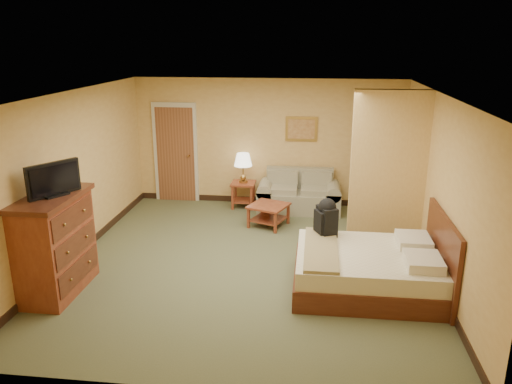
# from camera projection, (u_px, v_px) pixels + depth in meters

# --- Properties ---
(floor) EXTENTS (6.00, 6.00, 0.00)m
(floor) POSITION_uv_depth(u_px,v_px,m) (249.00, 262.00, 7.80)
(floor) COLOR #545A3A
(floor) RESTS_ON ground
(ceiling) EXTENTS (6.00, 6.00, 0.00)m
(ceiling) POSITION_uv_depth(u_px,v_px,m) (248.00, 94.00, 7.03)
(ceiling) COLOR white
(ceiling) RESTS_ON back_wall
(back_wall) EXTENTS (5.50, 0.02, 2.60)m
(back_wall) POSITION_uv_depth(u_px,v_px,m) (268.00, 143.00, 10.26)
(back_wall) COLOR #DDAE5E
(back_wall) RESTS_ON floor
(left_wall) EXTENTS (0.02, 6.00, 2.60)m
(left_wall) POSITION_uv_depth(u_px,v_px,m) (73.00, 177.00, 7.73)
(left_wall) COLOR #DDAE5E
(left_wall) RESTS_ON floor
(right_wall) EXTENTS (0.02, 6.00, 2.60)m
(right_wall) POSITION_uv_depth(u_px,v_px,m) (439.00, 189.00, 7.10)
(right_wall) COLOR #DDAE5E
(right_wall) RESTS_ON floor
(partition) EXTENTS (1.20, 0.15, 2.60)m
(partition) POSITION_uv_depth(u_px,v_px,m) (388.00, 171.00, 8.05)
(partition) COLOR #DDAE5E
(partition) RESTS_ON floor
(door) EXTENTS (0.94, 0.16, 2.10)m
(door) POSITION_uv_depth(u_px,v_px,m) (176.00, 153.00, 10.53)
(door) COLOR beige
(door) RESTS_ON floor
(baseboard) EXTENTS (5.50, 0.02, 0.12)m
(baseboard) POSITION_uv_depth(u_px,v_px,m) (267.00, 200.00, 10.62)
(baseboard) COLOR black
(baseboard) RESTS_ON floor
(loveseat) EXTENTS (1.65, 0.77, 0.84)m
(loveseat) POSITION_uv_depth(u_px,v_px,m) (299.00, 198.00, 10.08)
(loveseat) COLOR gray
(loveseat) RESTS_ON floor
(side_table) EXTENTS (0.48, 0.48, 0.53)m
(side_table) POSITION_uv_depth(u_px,v_px,m) (243.00, 191.00, 10.26)
(side_table) COLOR maroon
(side_table) RESTS_ON floor
(table_lamp) EXTENTS (0.37, 0.37, 0.61)m
(table_lamp) POSITION_uv_depth(u_px,v_px,m) (243.00, 160.00, 10.07)
(table_lamp) COLOR #A0783B
(table_lamp) RESTS_ON side_table
(coffee_table) EXTENTS (0.83, 0.83, 0.41)m
(coffee_table) POSITION_uv_depth(u_px,v_px,m) (269.00, 211.00, 9.23)
(coffee_table) COLOR maroon
(coffee_table) RESTS_ON floor
(wall_picture) EXTENTS (0.64, 0.04, 0.50)m
(wall_picture) POSITION_uv_depth(u_px,v_px,m) (301.00, 129.00, 10.07)
(wall_picture) COLOR #B78E3F
(wall_picture) RESTS_ON back_wall
(dresser) EXTENTS (0.68, 1.30, 1.39)m
(dresser) POSITION_uv_depth(u_px,v_px,m) (55.00, 244.00, 6.71)
(dresser) COLOR maroon
(dresser) RESTS_ON floor
(tv) EXTENTS (0.43, 0.66, 0.45)m
(tv) POSITION_uv_depth(u_px,v_px,m) (54.00, 180.00, 6.44)
(tv) COLOR black
(tv) RESTS_ON dresser
(bed) EXTENTS (2.01, 1.71, 1.11)m
(bed) POSITION_uv_depth(u_px,v_px,m) (373.00, 269.00, 6.89)
(bed) COLOR #4A1E11
(bed) RESTS_ON floor
(backpack) EXTENTS (0.34, 0.39, 0.57)m
(backpack) POSITION_uv_depth(u_px,v_px,m) (327.00, 216.00, 7.36)
(backpack) COLOR black
(backpack) RESTS_ON bed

